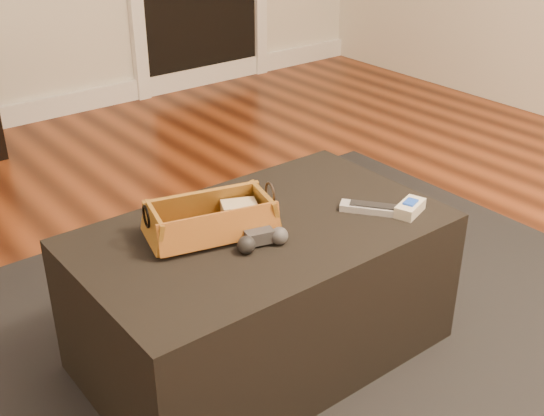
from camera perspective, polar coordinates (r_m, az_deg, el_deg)
floor at (r=1.92m, az=6.85°, el=-16.76°), size 5.00×5.50×0.01m
baseboard at (r=4.01m, az=-21.59°, el=7.06°), size 5.00×0.04×0.12m
area_rug at (r=2.05m, az=0.08°, el=-12.64°), size 2.60×2.00×0.01m
ottoman at (r=1.95m, az=-0.83°, el=-7.02°), size 1.00×0.60×0.42m
tv_remote at (r=1.79m, az=-5.49°, el=-1.89°), size 0.18×0.07×0.02m
cloth_bundle at (r=1.84m, az=-2.74°, el=-0.28°), size 0.11×0.10×0.05m
wicker_basket at (r=1.79m, az=-5.12°, el=-1.08°), size 0.37×0.26×0.12m
game_controller at (r=1.74m, az=-0.91°, el=-2.55°), size 0.15×0.09×0.05m
silver_remote at (r=1.93m, az=8.75°, el=-0.06°), size 0.16×0.19×0.02m
cream_gadget at (r=1.94m, az=11.47°, el=0.01°), size 0.11×0.08×0.04m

